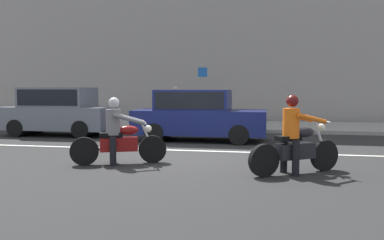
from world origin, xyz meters
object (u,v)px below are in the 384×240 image
Objects in this scene: motorcycle_with_rider_gray at (118,137)px; parked_hatchback_slate_gray at (58,110)px; motorcycle_with_rider_orange_stripe at (295,142)px; parked_sedan_navy at (198,115)px; pedestrian_bystander at (176,101)px; street_sign_post at (203,89)px.

motorcycle_with_rider_gray is 6.66m from parked_hatchback_slate_gray.
parked_sedan_navy is (-2.89, 4.84, 0.21)m from motorcycle_with_rider_orange_stripe.
motorcycle_with_rider_orange_stripe is at bearing -59.10° from parked_sedan_navy.
pedestrian_bystander reaches higher than motorcycle_with_rider_gray.
motorcycle_with_rider_gray is 0.48× the size of parked_sedan_navy.
street_sign_post is (-3.63, 10.37, 1.06)m from motorcycle_with_rider_orange_stripe.
motorcycle_with_rider_orange_stripe is 9.90m from parked_hatchback_slate_gray.
parked_sedan_navy is at bearing 76.45° from motorcycle_with_rider_gray.
motorcycle_with_rider_orange_stripe is 3.99m from motorcycle_with_rider_gray.
pedestrian_bystander reaches higher than motorcycle_with_rider_orange_stripe.
street_sign_post is at bearing 109.28° from motorcycle_with_rider_orange_stripe.
parked_sedan_navy is 2.56× the size of pedestrian_bystander.
parked_hatchback_slate_gray is (-5.41, 0.54, 0.06)m from parked_sedan_navy.
pedestrian_bystander is (-2.04, 5.51, 0.26)m from parked_sedan_navy.
motorcycle_with_rider_gray is 10.08m from pedestrian_bystander.
motorcycle_with_rider_orange_stripe is at bearing -64.51° from pedestrian_bystander.
motorcycle_with_rider_gray is 0.51× the size of parked_hatchback_slate_gray.
motorcycle_with_rider_orange_stripe is 11.03m from street_sign_post.
pedestrian_bystander is (-1.31, -0.02, -0.59)m from street_sign_post.
parked_sedan_navy is at bearing -69.70° from pedestrian_bystander.
motorcycle_with_rider_orange_stripe is 5.64m from parked_sedan_navy.
parked_sedan_navy is 5.64m from street_sign_post.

